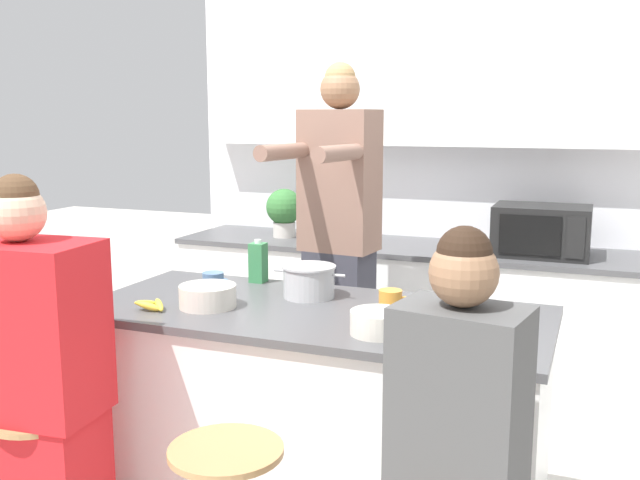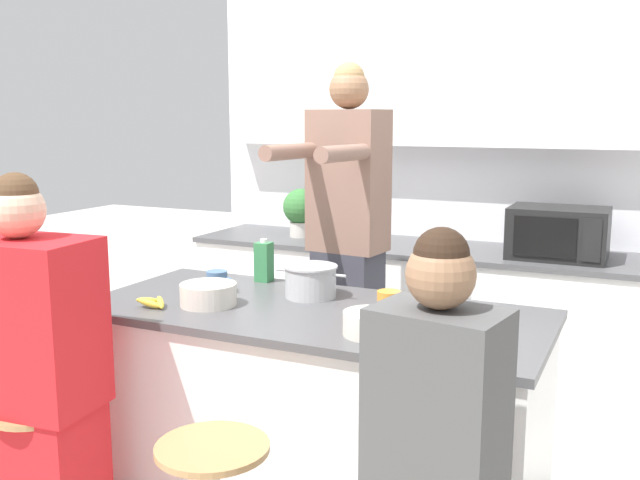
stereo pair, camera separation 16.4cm
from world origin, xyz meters
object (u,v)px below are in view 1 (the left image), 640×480
(fruit_bowl, at_px, (378,323))
(cooking_pot, at_px, (309,281))
(person_cooking, at_px, (339,262))
(juice_carton, at_px, (258,262))
(coffee_cup_far, at_px, (391,301))
(microwave, at_px, (542,231))
(banana_bunch, at_px, (152,305))
(coffee_cup_near, at_px, (214,283))
(potted_plant, at_px, (284,210))
(kitchen_island, at_px, (312,422))
(person_wrapped_blanket, at_px, (31,406))

(fruit_bowl, bearing_deg, cooking_pot, 137.49)
(person_cooking, bearing_deg, fruit_bowl, -56.28)
(cooking_pot, xyz_separation_m, juice_carton, (-0.31, 0.16, 0.02))
(coffee_cup_far, xyz_separation_m, microwave, (0.41, 1.43, 0.07))
(banana_bunch, xyz_separation_m, juice_carton, (0.16, 0.56, 0.07))
(coffee_cup_near, height_order, banana_bunch, coffee_cup_near)
(banana_bunch, relative_size, microwave, 0.28)
(person_cooking, bearing_deg, banana_bunch, -106.14)
(coffee_cup_near, xyz_separation_m, juice_carton, (0.08, 0.25, 0.04))
(juice_carton, relative_size, potted_plant, 0.63)
(kitchen_island, relative_size, microwave, 3.56)
(person_wrapped_blanket, height_order, microwave, person_wrapped_blanket)
(microwave, bearing_deg, coffee_cup_far, -106.19)
(coffee_cup_near, xyz_separation_m, microwave, (1.16, 1.42, 0.07))
(coffee_cup_near, relative_size, banana_bunch, 0.86)
(coffee_cup_near, distance_m, microwave, 1.84)
(kitchen_island, distance_m, microwave, 1.74)
(kitchen_island, distance_m, person_cooking, 0.88)
(cooking_pot, relative_size, banana_bunch, 2.19)
(cooking_pot, bearing_deg, coffee_cup_far, -14.47)
(person_wrapped_blanket, distance_m, cooking_pot, 1.10)
(kitchen_island, height_order, banana_bunch, banana_bunch)
(kitchen_island, xyz_separation_m, person_wrapped_blanket, (-0.73, -0.68, 0.22))
(kitchen_island, bearing_deg, juice_carton, 139.82)
(person_wrapped_blanket, relative_size, microwave, 2.95)
(microwave, xyz_separation_m, potted_plant, (-1.51, 0.04, 0.03))
(kitchen_island, height_order, fruit_bowl, fruit_bowl)
(coffee_cup_near, bearing_deg, banana_bunch, -105.64)
(cooking_pot, bearing_deg, juice_carton, 151.84)
(person_cooking, xyz_separation_m, banana_bunch, (-0.39, -0.95, -0.01))
(fruit_bowl, height_order, coffee_cup_near, coffee_cup_near)
(coffee_cup_far, distance_m, microwave, 1.49)
(kitchen_island, xyz_separation_m, fruit_bowl, (0.32, -0.20, 0.49))
(kitchen_island, relative_size, potted_plant, 5.90)
(banana_bunch, height_order, potted_plant, potted_plant)
(person_wrapped_blanket, distance_m, fruit_bowl, 1.18)
(banana_bunch, relative_size, potted_plant, 0.47)
(person_cooking, height_order, cooking_pot, person_cooking)
(fruit_bowl, xyz_separation_m, microwave, (0.38, 1.70, 0.08))
(person_cooking, distance_m, coffee_cup_near, 0.71)
(banana_bunch, bearing_deg, microwave, 54.19)
(person_cooking, relative_size, juice_carton, 9.95)
(cooking_pot, xyz_separation_m, coffee_cup_near, (-0.38, -0.09, -0.02))
(coffee_cup_far, bearing_deg, coffee_cup_near, 179.62)
(kitchen_island, relative_size, juice_carton, 9.30)
(cooking_pot, distance_m, fruit_bowl, 0.55)
(kitchen_island, height_order, person_cooking, person_cooking)
(fruit_bowl, bearing_deg, potted_plant, 123.09)
(person_cooking, xyz_separation_m, microwave, (0.86, 0.78, 0.09))
(coffee_cup_far, xyz_separation_m, juice_carton, (-0.67, 0.26, 0.05))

